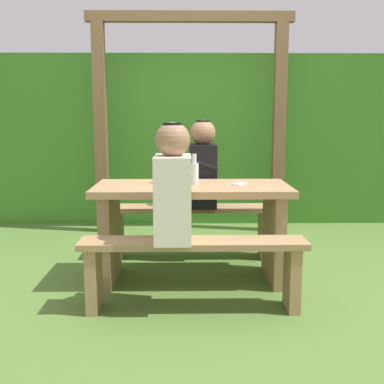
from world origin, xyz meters
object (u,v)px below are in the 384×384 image
person_black_coat (203,167)px  cell_phone (239,184)px  person_white_shirt (173,187)px  picnic_table (192,215)px  bench_near (193,260)px  drinking_glass (160,178)px  bottle_left (194,172)px  bench_far (191,221)px

person_black_coat → cell_phone: bearing=-65.1°
person_white_shirt → cell_phone: 0.73m
picnic_table → bench_near: picnic_table is taller
person_white_shirt → drinking_glass: person_white_shirt is taller
picnic_table → person_black_coat: bearing=79.9°
bench_near → person_white_shirt: bearing=178.5°
bottle_left → cell_phone: size_ratio=1.58×
bench_near → bench_far: size_ratio=1.00×
drinking_glass → bottle_left: bearing=-12.6°
bench_near → bench_far: 1.10m
bench_near → person_black_coat: size_ratio=1.95×
bench_far → bottle_left: size_ratio=6.32×
picnic_table → bench_far: picnic_table is taller
bottle_left → person_black_coat: bearing=81.0°
bench_near → picnic_table: bearing=90.0°
bench_near → person_white_shirt: 0.48m
bottle_left → cell_phone: (0.33, -0.02, -0.08)m
drinking_glass → bench_far: bearing=62.6°
person_white_shirt → person_black_coat: 1.11m
drinking_glass → picnic_table: bearing=-21.8°
picnic_table → person_black_coat: person_black_coat is taller
bench_far → bottle_left: (0.02, -0.51, 0.48)m
picnic_table → drinking_glass: (-0.24, 0.09, 0.27)m
bench_near → cell_phone: (0.34, 0.57, 0.39)m
cell_phone → person_white_shirt: bearing=-99.2°
picnic_table → person_white_shirt: 0.63m
bench_far → bench_near: bearing=-90.0°
bench_far → bottle_left: bearing=-88.2°
person_black_coat → drinking_glass: bearing=-126.4°
bench_near → cell_phone: cell_phone is taller
bench_far → drinking_glass: size_ratio=17.26×
drinking_glass → cell_phone: bearing=-7.5°
person_black_coat → drinking_glass: 0.56m
bench_near → bottle_left: bottle_left is taller
bench_near → drinking_glass: 0.81m
picnic_table → person_black_coat: size_ratio=1.95×
picnic_table → drinking_glass: bearing=158.2°
person_white_shirt → cell_phone: (0.46, 0.56, -0.07)m
person_white_shirt → bottle_left: person_white_shirt is taller
picnic_table → drinking_glass: 0.37m
picnic_table → bottle_left: bottle_left is taller
bench_far → cell_phone: 0.74m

